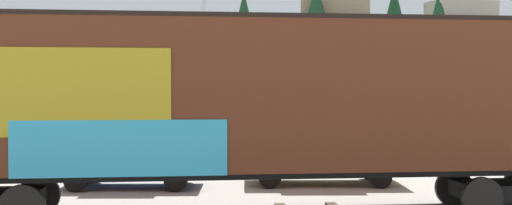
% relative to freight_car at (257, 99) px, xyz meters
% --- Properties ---
extents(freight_car, '(16.53, 3.18, 4.49)m').
position_rel_freight_car_xyz_m(freight_car, '(0.00, 0.00, 0.00)').
color(freight_car, '#5B2B19').
rests_on(freight_car, ground_plane).
extents(flagpole, '(1.24, 0.63, 7.62)m').
position_rel_freight_car_xyz_m(flagpole, '(-1.00, 11.47, 2.16)').
color(flagpole, silver).
rests_on(flagpole, ground_plane).
extents(hillside, '(113.12, 29.63, 14.14)m').
position_rel_freight_car_xyz_m(hillside, '(0.72, 58.15, 2.08)').
color(hillside, slate).
rests_on(hillside, ground_plane).
extents(parked_car_blue, '(4.14, 2.10, 1.51)m').
position_rel_freight_car_xyz_m(parked_car_blue, '(-3.29, 4.45, -1.84)').
color(parked_car_blue, navy).
rests_on(parked_car_blue, ground_plane).
extents(parked_car_tan, '(4.74, 2.23, 1.72)m').
position_rel_freight_car_xyz_m(parked_car_tan, '(2.26, 4.66, -1.75)').
color(parked_car_tan, '#9E8966').
rests_on(parked_car_tan, ground_plane).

